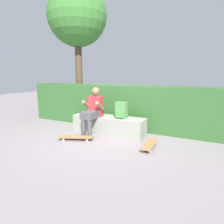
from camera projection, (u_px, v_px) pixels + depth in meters
ground_plane at (100, 138)px, 4.74m from camera, size 24.00×24.00×0.00m
bench_main at (109, 125)px, 5.07m from camera, size 1.92×0.52×0.46m
person_skater at (93, 109)px, 4.94m from camera, size 0.49×0.62×1.21m
skateboard_near_person at (76, 137)px, 4.59m from camera, size 0.81×0.49×0.09m
skateboard_beside_bench at (150, 144)px, 4.14m from camera, size 0.23×0.81×0.09m
backpack_on_bench at (121, 110)px, 4.82m from camera, size 0.28×0.23×0.40m
hedge_row at (118, 106)px, 5.77m from camera, size 5.88×0.69×1.22m
tree_behind_bench at (77, 18)px, 6.61m from camera, size 2.01×2.01×4.48m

